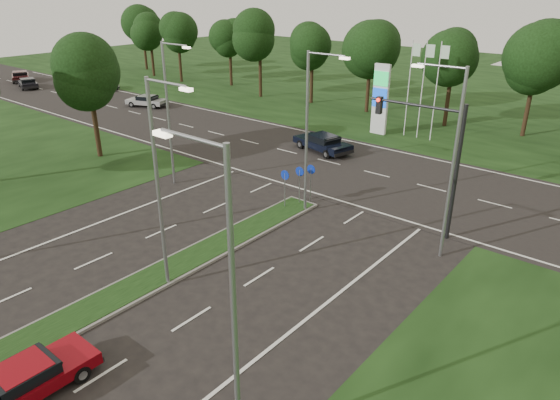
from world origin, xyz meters
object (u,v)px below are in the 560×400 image
Objects in this scene: far_car_b at (105,84)px; far_car_d at (21,76)px; red_sedan at (26,379)px; navy_sedan at (323,142)px; far_car_c at (28,83)px; far_car_a at (147,101)px.

far_car_b is 0.80× the size of far_car_d.
navy_sedan is at bearing 105.38° from red_sedan.
far_car_b is (-42.49, 29.92, -0.01)m from red_sedan.
far_car_b is 9.94m from far_car_c.
navy_sedan is 1.15× the size of far_car_a.
navy_sedan is 35.32m from far_car_b.
far_car_c reaches higher than far_car_b.
red_sedan is 0.83× the size of far_car_d.
far_car_a is 1.11× the size of far_car_b.
navy_sedan is 1.02× the size of far_car_d.
navy_sedan is at bearing -91.49° from far_car_b.
navy_sedan is at bearing -113.26° from far_car_a.
red_sedan is 1.03× the size of far_car_b.
navy_sedan is 23.36m from far_car_a.
far_car_b is 0.89× the size of far_car_c.
navy_sedan reaches higher than far_car_a.
red_sedan reaches higher than far_car_b.
navy_sedan reaches higher than red_sedan.
far_car_c reaches higher than red_sedan.
far_car_c reaches higher than far_car_a.
far_car_a is 12.08m from far_car_b.
far_car_b is at bearing 144.91° from red_sedan.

